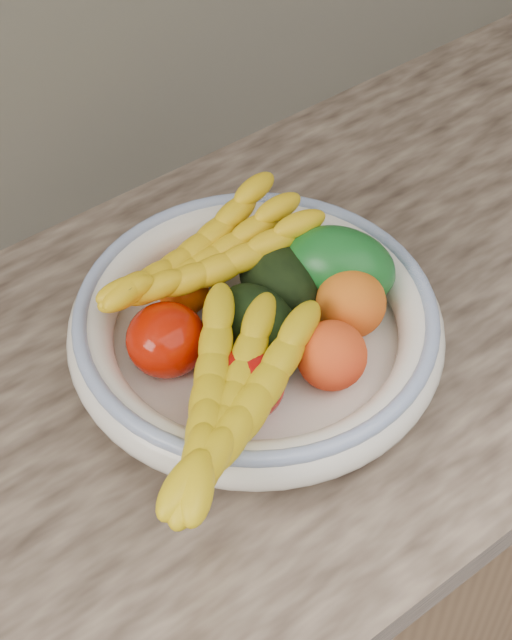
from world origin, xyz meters
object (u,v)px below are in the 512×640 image
object	(u,v)px
green_mango	(338,267)
banana_bunch_back	(205,263)
banana_bunch_front	(228,412)
fruit_bowl	(256,327)

from	to	relation	value
green_mango	banana_bunch_back	world-z (taller)	green_mango
banana_bunch_front	fruit_bowl	bearing A→B (deg)	4.50
banana_bunch_front	banana_bunch_back	bearing A→B (deg)	23.54
banana_bunch_back	banana_bunch_front	size ratio (longest dim) A/B	0.89
fruit_bowl	green_mango	xyz separation A→B (m)	(0.11, -0.00, 0.03)
fruit_bowl	banana_bunch_back	bearing A→B (deg)	96.73
fruit_bowl	banana_bunch_front	world-z (taller)	banana_bunch_front
green_mango	banana_bunch_front	distance (m)	0.23
fruit_bowl	banana_bunch_front	size ratio (longest dim) A/B	1.27
green_mango	banana_bunch_front	xyz separation A→B (m)	(-0.21, -0.09, 0.01)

